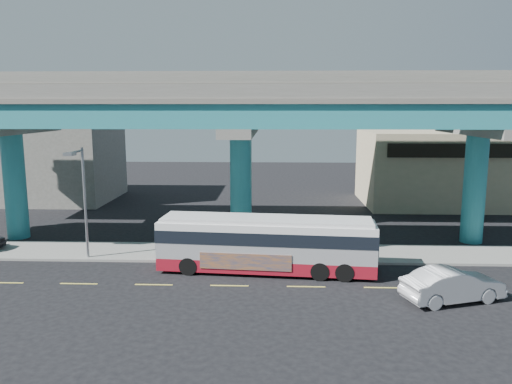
{
  "coord_description": "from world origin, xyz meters",
  "views": [
    {
      "loc": [
        2.31,
        -25.13,
        9.18
      ],
      "look_at": [
        1.23,
        4.0,
        4.26
      ],
      "focal_mm": 35.0,
      "sensor_mm": 36.0,
      "label": 1
    }
  ],
  "objects_px": {
    "sedan": "(453,285)",
    "transit_bus": "(266,242)",
    "stop_sign": "(256,226)",
    "street_lamp": "(81,187)"
  },
  "relations": [
    {
      "from": "transit_bus",
      "to": "street_lamp",
      "type": "xyz_separation_m",
      "value": [
        -10.99,
        1.36,
        2.88
      ]
    },
    {
      "from": "sedan",
      "to": "street_lamp",
      "type": "xyz_separation_m",
      "value": [
        -19.99,
        5.47,
        3.78
      ]
    },
    {
      "from": "transit_bus",
      "to": "stop_sign",
      "type": "relative_size",
      "value": 4.53
    },
    {
      "from": "street_lamp",
      "to": "stop_sign",
      "type": "xyz_separation_m",
      "value": [
        10.32,
        0.71,
        -2.46
      ]
    },
    {
      "from": "sedan",
      "to": "stop_sign",
      "type": "bearing_deg",
      "value": 39.63
    },
    {
      "from": "transit_bus",
      "to": "sedan",
      "type": "height_order",
      "value": "transit_bus"
    },
    {
      "from": "street_lamp",
      "to": "stop_sign",
      "type": "distance_m",
      "value": 10.64
    },
    {
      "from": "sedan",
      "to": "transit_bus",
      "type": "bearing_deg",
      "value": 47.68
    },
    {
      "from": "street_lamp",
      "to": "stop_sign",
      "type": "bearing_deg",
      "value": 3.92
    },
    {
      "from": "transit_bus",
      "to": "stop_sign",
      "type": "bearing_deg",
      "value": 112.89
    }
  ]
}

